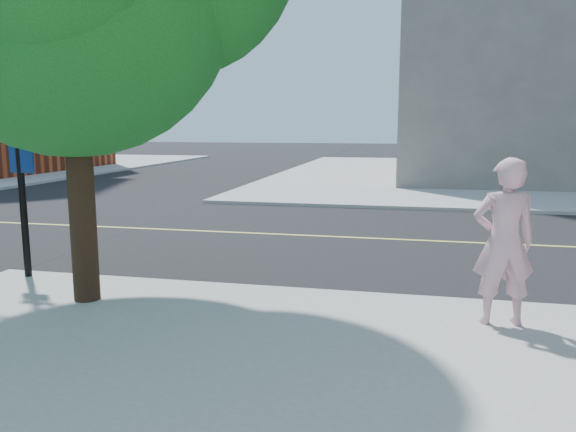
# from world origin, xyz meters

# --- Properties ---
(ground) EXTENTS (140.00, 140.00, 0.00)m
(ground) POSITION_xyz_m (0.00, 0.00, 0.00)
(ground) COLOR black
(ground) RESTS_ON ground
(road_ew) EXTENTS (140.00, 9.00, 0.01)m
(road_ew) POSITION_xyz_m (0.00, 4.50, 0.01)
(road_ew) COLOR black
(road_ew) RESTS_ON ground
(man_on_phone) EXTENTS (0.81, 0.59, 2.04)m
(man_on_phone) POSITION_xyz_m (6.71, -0.97, 1.14)
(man_on_phone) COLOR #D69EB1
(man_on_phone) RESTS_ON sidewalk_se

